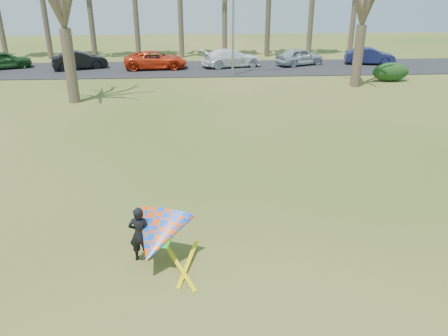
{
  "coord_description": "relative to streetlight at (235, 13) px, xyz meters",
  "views": [
    {
      "loc": [
        -0.86,
        -10.85,
        6.66
      ],
      "look_at": [
        0.0,
        2.0,
        1.1
      ],
      "focal_mm": 35.0,
      "sensor_mm": 36.0,
      "label": 1
    }
  ],
  "objects": [
    {
      "name": "parking_strip",
      "position": [
        -2.16,
        3.0,
        -4.43
      ],
      "size": [
        46.0,
        7.0,
        0.06
      ],
      "primitive_type": "cube",
      "color": "black",
      "rests_on": "ground"
    },
    {
      "name": "car_5",
      "position": [
        11.83,
        3.91,
        -3.73
      ],
      "size": [
        4.32,
        2.27,
        1.35
      ],
      "primitive_type": "imported",
      "rotation": [
        0.0,
        0.0,
        1.36
      ],
      "color": "#181D4A",
      "rests_on": "parking_strip"
    },
    {
      "name": "car_1",
      "position": [
        -12.21,
        3.35,
        -3.71
      ],
      "size": [
        4.49,
        2.86,
        1.4
      ],
      "primitive_type": "imported",
      "rotation": [
        0.0,
        0.0,
        1.92
      ],
      "color": "black",
      "rests_on": "parking_strip"
    },
    {
      "name": "car_3",
      "position": [
        0.03,
        3.55,
        -3.69
      ],
      "size": [
        5.28,
        3.19,
        1.43
      ],
      "primitive_type": "imported",
      "rotation": [
        0.0,
        0.0,
        1.83
      ],
      "color": "white",
      "rests_on": "parking_strip"
    },
    {
      "name": "hedge_near",
      "position": [
        10.88,
        -2.55,
        -3.81
      ],
      "size": [
        2.63,
        1.19,
        1.31
      ],
      "primitive_type": "ellipsoid",
      "color": "#153513",
      "rests_on": "ground"
    },
    {
      "name": "streetlight",
      "position": [
        0.0,
        0.0,
        0.0
      ],
      "size": [
        2.28,
        0.18,
        8.0
      ],
      "color": "gray",
      "rests_on": "ground"
    },
    {
      "name": "car_2",
      "position": [
        -6.13,
        3.06,
        -3.71
      ],
      "size": [
        5.14,
        2.66,
        1.38
      ],
      "primitive_type": "imported",
      "rotation": [
        0.0,
        0.0,
        1.65
      ],
      "color": "red",
      "rests_on": "parking_strip"
    },
    {
      "name": "kite_flyer",
      "position": [
        -4.1,
        -23.51,
        -3.62
      ],
      "size": [
        2.13,
        2.39,
        2.02
      ],
      "color": "black",
      "rests_on": "ground"
    },
    {
      "name": "car_4",
      "position": [
        5.79,
        3.9,
        -3.7
      ],
      "size": [
        4.46,
        3.18,
        1.41
      ],
      "primitive_type": "imported",
      "rotation": [
        0.0,
        0.0,
        1.98
      ],
      "color": "#A8AEB6",
      "rests_on": "parking_strip"
    },
    {
      "name": "car_0",
      "position": [
        -18.28,
        3.9,
        -3.71
      ],
      "size": [
        4.36,
        3.13,
        1.38
      ],
      "primitive_type": "imported",
      "rotation": [
        0.0,
        0.0,
        1.99
      ],
      "color": "#193E19",
      "rests_on": "parking_strip"
    },
    {
      "name": "ground",
      "position": [
        -2.16,
        -22.0,
        -4.46
      ],
      "size": [
        100.0,
        100.0,
        0.0
      ],
      "primitive_type": "plane",
      "color": "#254D11",
      "rests_on": "ground"
    }
  ]
}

